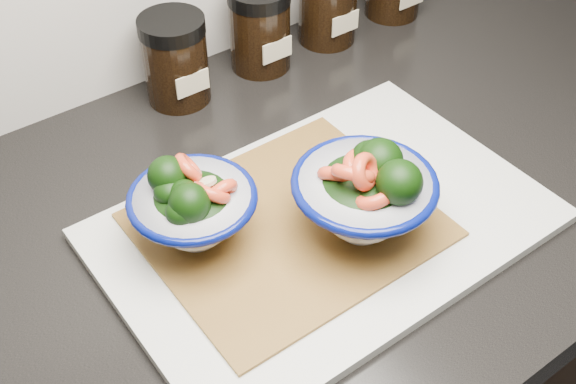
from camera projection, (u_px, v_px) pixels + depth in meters
cabinet at (354, 379)px, 1.16m from camera, size 3.43×0.58×0.86m
countertop at (377, 169)px, 0.85m from camera, size 3.50×0.60×0.04m
cutting_board at (325, 225)px, 0.75m from camera, size 0.45×0.30×0.01m
bamboo_mat at (288, 225)px, 0.74m from camera, size 0.28×0.24×0.00m
bowl_left at (192, 208)px, 0.70m from camera, size 0.13×0.13×0.10m
bowl_right at (365, 193)px, 0.70m from camera, size 0.14×0.14×0.11m
spice_jar_a at (176, 60)px, 0.89m from camera, size 0.08×0.08×0.11m
spice_jar_b at (260, 28)px, 0.94m from camera, size 0.08×0.08×0.11m
spice_jar_c at (328, 3)px, 0.99m from camera, size 0.08×0.08×0.11m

